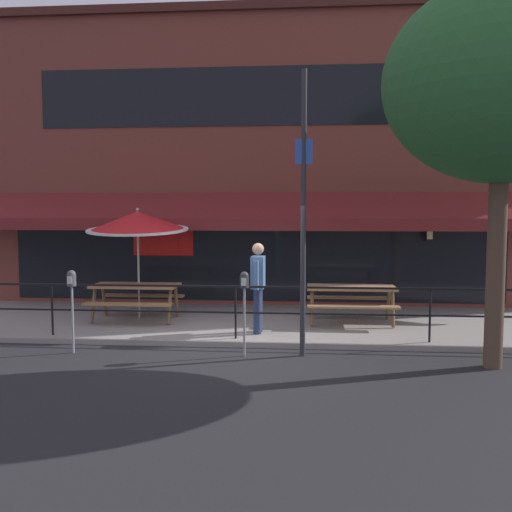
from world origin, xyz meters
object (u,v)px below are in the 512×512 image
parking_meter_near (72,286)px  parking_meter_far (244,288)px  picnic_table_centre (351,294)px  street_sign_pole (303,212)px  picnic_table_left (136,292)px  patio_umbrella_left (138,222)px  street_tree_curbside (511,68)px  pedestrian_walking (258,283)px

parking_meter_near → parking_meter_far: 2.93m
picnic_table_centre → street_sign_pole: (-0.98, -2.34, 1.70)m
picnic_table_left → patio_umbrella_left: patio_umbrella_left is taller
patio_umbrella_left → parking_meter_near: bearing=-98.0°
parking_meter_far → street_sign_pole: 1.59m
parking_meter_near → street_tree_curbside: 7.72m
street_sign_pole → picnic_table_centre: bearing=67.2°
pedestrian_walking → patio_umbrella_left: bearing=155.4°
pedestrian_walking → street_sign_pole: street_sign_pole is taller
parking_meter_far → street_tree_curbside: street_tree_curbside is taller
picnic_table_left → parking_meter_far: size_ratio=1.27×
picnic_table_left → pedestrian_walking: (2.67, -0.99, 0.35)m
patio_umbrella_left → parking_meter_far: patio_umbrella_left is taller
pedestrian_walking → parking_meter_near: size_ratio=1.20×
parking_meter_far → parking_meter_near: bearing=-179.3°
patio_umbrella_left → street_tree_curbside: size_ratio=0.37×
parking_meter_near → parking_meter_far: same height
street_sign_pole → street_tree_curbside: size_ratio=0.74×
patio_umbrella_left → parking_meter_far: (2.56, -2.59, -1.03)m
picnic_table_centre → pedestrian_walking: size_ratio=1.05×
street_sign_pole → street_tree_curbside: bearing=-9.6°
parking_meter_far → street_sign_pole: size_ratio=0.30×
picnic_table_left → parking_meter_far: parking_meter_far is taller
patio_umbrella_left → parking_meter_far: 3.79m
picnic_table_centre → parking_meter_near: 5.49m
picnic_table_left → pedestrian_walking: bearing=-20.4°
parking_meter_far → street_tree_curbside: bearing=-5.8°
parking_meter_far → street_sign_pole: street_sign_pole is taller
patio_umbrella_left → pedestrian_walking: bearing=-24.6°
picnic_table_left → parking_meter_near: 2.47m
street_sign_pole → picnic_table_left: bearing=147.4°
parking_meter_near → street_sign_pole: street_sign_pole is taller
picnic_table_centre → street_sign_pole: bearing=-112.8°
street_sign_pole → parking_meter_near: bearing=-177.8°
parking_meter_near → street_tree_curbside: street_tree_curbside is taller
parking_meter_far → street_tree_curbside: (4.01, -0.40, 3.37)m
picnic_table_left → parking_meter_far: bearing=-42.7°
parking_meter_far → street_sign_pole: bearing=6.6°
picnic_table_left → parking_meter_far: 3.51m
patio_umbrella_left → parking_meter_near: (-0.37, -2.63, -1.03)m
picnic_table_left → street_tree_curbside: (6.56, -2.77, 3.82)m
pedestrian_walking → street_sign_pole: size_ratio=0.36×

